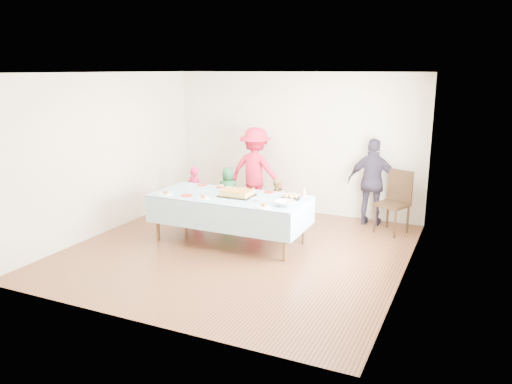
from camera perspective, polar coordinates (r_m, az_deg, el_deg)
ground at (r=7.85m, az=-2.07°, el=-6.64°), size 5.00×5.00×0.00m
room_walls at (r=7.39m, az=-1.80°, el=6.26°), size 5.04×5.04×2.72m
party_table at (r=8.01m, az=-3.03°, el=-0.79°), size 2.50×1.10×0.78m
birthday_cake at (r=7.95m, az=-2.20°, el=-0.15°), size 0.53×0.41×0.09m
rolls_tray at (r=7.78m, az=3.94°, el=-0.53°), size 0.31×0.31×0.09m
punch_bowl at (r=7.40m, az=3.30°, el=-1.30°), size 0.30×0.30×0.07m
party_hat at (r=7.90m, az=5.50°, el=0.07°), size 0.11×0.11×0.19m
fork_pile at (r=7.64m, az=0.21°, el=-0.81°), size 0.24×0.18×0.07m
plate_red_far_a at (r=8.73m, az=-6.15°, el=0.80°), size 0.17×0.17×0.01m
plate_red_far_b at (r=8.53m, az=-4.01°, el=0.54°), size 0.17×0.17×0.01m
plate_red_far_c at (r=8.26m, az=-1.36°, el=0.12°), size 0.18×0.18×0.01m
plate_red_far_d at (r=8.18m, az=1.48°, el=-0.01°), size 0.16×0.16×0.01m
plate_red_near at (r=8.04m, az=-7.91°, el=-0.39°), size 0.19×0.19×0.01m
plate_white_left at (r=8.19m, az=-10.27°, el=-0.23°), size 0.24×0.24×0.01m
plate_white_mid at (r=7.83m, az=-6.05°, el=-0.73°), size 0.20×0.20×0.01m
plate_white_right at (r=7.31m, az=0.85°, el=-1.71°), size 0.23×0.23×0.01m
dining_chair at (r=8.88m, az=15.65°, el=-0.67°), size 0.61×0.61×1.08m
toddler_left at (r=9.60m, az=-6.92°, el=0.09°), size 0.37×0.27×0.96m
toddler_mid at (r=9.57m, az=-3.19°, el=0.07°), size 0.54×0.44×0.94m
toddler_right at (r=9.21m, az=2.32°, el=-0.88°), size 0.47×0.42×0.81m
adult_left at (r=9.62m, az=-0.06°, el=2.42°), size 1.10×0.65×1.67m
adult_right at (r=9.14m, az=13.23°, el=1.09°), size 0.92×0.39×1.57m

